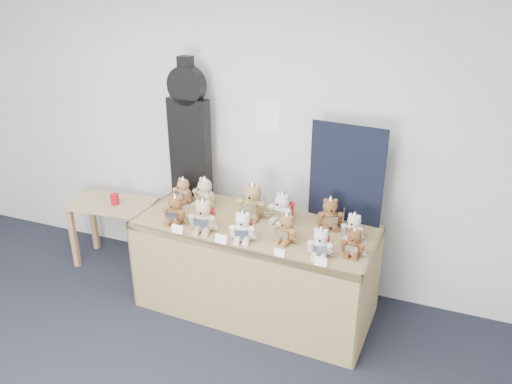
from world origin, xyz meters
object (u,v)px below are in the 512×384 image
at_px(teddy_back_centre_left, 252,202).
at_px(teddy_back_end, 353,227).
at_px(guitar_case, 189,130).
at_px(display_table, 251,247).
at_px(teddy_front_left, 203,217).
at_px(teddy_back_left, 204,194).
at_px(teddy_back_centre_right, 282,209).
at_px(teddy_front_right, 286,229).
at_px(red_cup, 115,199).
at_px(teddy_back_right, 330,214).
at_px(teddy_front_far_left, 175,211).
at_px(teddy_back_far_left, 183,191).
at_px(teddy_front_end, 354,243).
at_px(teddy_front_centre, 243,228).
at_px(teddy_front_far_right, 320,243).
at_px(side_table, 113,213).

bearing_deg(teddy_back_centre_left, teddy_back_end, -8.38).
bearing_deg(guitar_case, display_table, -26.38).
relative_size(teddy_front_left, teddy_back_left, 1.00).
xyz_separation_m(guitar_case, teddy_back_end, (1.55, -0.31, -0.51)).
distance_m(guitar_case, teddy_back_centre_right, 1.10).
xyz_separation_m(teddy_front_right, teddy_back_end, (0.47, 0.22, -0.01)).
distance_m(red_cup, teddy_back_right, 2.09).
xyz_separation_m(teddy_front_left, teddy_back_end, (1.13, 0.30, -0.02)).
height_order(teddy_front_far_left, teddy_back_far_left, teddy_front_far_left).
xyz_separation_m(teddy_back_centre_right, teddy_back_far_left, (-0.94, 0.05, -0.01)).
relative_size(teddy_front_end, teddy_back_centre_left, 0.71).
bearing_deg(teddy_back_left, teddy_front_centre, -14.99).
xyz_separation_m(teddy_front_right, teddy_front_far_right, (0.30, -0.11, -0.00)).
height_order(teddy_front_end, teddy_back_left, teddy_back_left).
bearing_deg(teddy_back_right, red_cup, 158.65).
bearing_deg(guitar_case, teddy_front_centre, -35.72).
bearing_deg(teddy_front_left, teddy_back_left, 105.03).
distance_m(side_table, teddy_front_far_right, 2.27).
xyz_separation_m(teddy_front_right, teddy_back_centre_left, (-0.39, 0.29, 0.03)).
bearing_deg(guitar_case, teddy_back_right, -3.92).
distance_m(teddy_front_far_left, teddy_front_far_right, 1.23).
xyz_separation_m(teddy_front_far_left, teddy_back_end, (1.40, 0.26, -0.01)).
relative_size(teddy_front_centre, teddy_back_right, 0.95).
bearing_deg(teddy_back_left, teddy_back_centre_right, 21.00).
bearing_deg(teddy_back_end, teddy_front_far_right, -107.41).
distance_m(teddy_front_end, teddy_back_far_left, 1.63).
bearing_deg(teddy_front_centre, teddy_front_left, 161.99).
xyz_separation_m(side_table, teddy_front_left, (1.23, -0.45, 0.40)).
bearing_deg(side_table, teddy_back_end, -10.37).
xyz_separation_m(display_table, teddy_front_far_left, (-0.61, -0.13, 0.28)).
relative_size(teddy_front_far_right, teddy_back_centre_left, 0.74).
bearing_deg(teddy_back_left, red_cup, -156.85).
xyz_separation_m(red_cup, teddy_back_far_left, (0.75, 0.00, 0.20)).
height_order(teddy_front_left, teddy_front_far_right, teddy_front_left).
relative_size(guitar_case, teddy_front_far_left, 4.62).
xyz_separation_m(teddy_front_right, teddy_back_centre_right, (-0.14, 0.30, 0.01)).
distance_m(side_table, teddy_back_far_left, 0.90).
bearing_deg(side_table, teddy_front_left, -26.74).
distance_m(teddy_front_right, teddy_back_right, 0.43).
relative_size(guitar_case, teddy_back_far_left, 4.89).
xyz_separation_m(teddy_back_centre_left, teddy_back_end, (0.86, -0.07, -0.04)).
height_order(teddy_back_centre_left, teddy_back_centre_right, teddy_back_centre_left).
height_order(display_table, teddy_back_centre_right, teddy_back_centre_right).
xyz_separation_m(teddy_front_far_left, teddy_front_centre, (0.62, -0.07, -0.00)).
bearing_deg(teddy_front_end, teddy_back_centre_left, 164.62).
xyz_separation_m(red_cup, teddy_front_left, (1.17, -0.42, 0.22)).
bearing_deg(teddy_back_centre_right, teddy_front_end, -9.12).
bearing_deg(teddy_back_end, teddy_front_far_left, -160.11).
distance_m(teddy_front_left, teddy_back_end, 1.17).
distance_m(teddy_back_left, teddy_back_end, 1.33).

